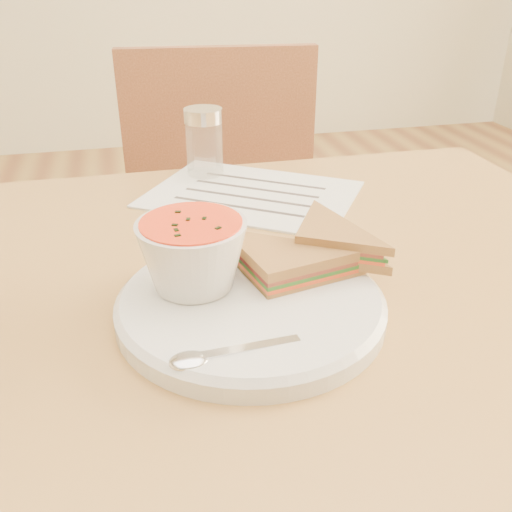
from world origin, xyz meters
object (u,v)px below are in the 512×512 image
object	(u,v)px
chair_far	(231,291)
soup_bowl	(193,258)
condiment_shaker	(204,143)
plate	(251,306)
dining_table	(228,512)

from	to	relation	value
chair_far	soup_bowl	size ratio (longest dim) A/B	8.70
soup_bowl	condiment_shaker	xyz separation A→B (m)	(0.07, 0.36, -0.00)
plate	condiment_shaker	world-z (taller)	condiment_shaker
plate	chair_far	bearing A→B (deg)	81.32
plate	soup_bowl	distance (m)	0.07
dining_table	chair_far	size ratio (longest dim) A/B	1.12
dining_table	condiment_shaker	world-z (taller)	condiment_shaker
dining_table	soup_bowl	bearing A→B (deg)	-123.54
dining_table	chair_far	distance (m)	0.47
dining_table	chair_far	bearing A→B (deg)	77.94
dining_table	plate	size ratio (longest dim) A/B	3.94
chair_far	plate	world-z (taller)	chair_far
soup_bowl	condiment_shaker	size ratio (longest dim) A/B	1.00
chair_far	plate	distance (m)	0.62
chair_far	soup_bowl	world-z (taller)	chair_far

